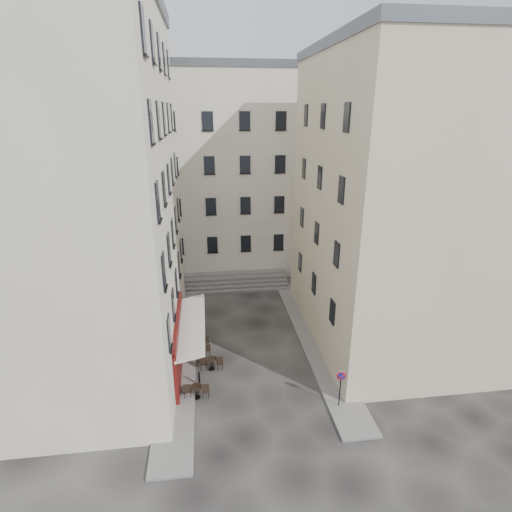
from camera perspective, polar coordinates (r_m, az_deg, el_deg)
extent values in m
plane|color=black|center=(25.07, -0.30, -16.16)|extent=(90.00, 90.00, 0.00)
cube|color=slate|center=(28.31, -10.60, -11.73)|extent=(2.00, 22.00, 0.12)
cube|color=slate|center=(28.26, 8.21, -11.63)|extent=(2.00, 18.00, 0.12)
cube|color=beige|center=(24.89, -26.23, 6.86)|extent=(12.00, 16.00, 20.00)
cube|color=#BFB48E|center=(27.51, 21.10, 6.53)|extent=(12.00, 14.00, 18.00)
cube|color=#51565C|center=(27.10, 23.82, 25.95)|extent=(12.20, 14.20, 0.60)
cube|color=beige|center=(39.51, -5.26, 11.56)|extent=(18.00, 10.00, 18.00)
cube|color=#51565C|center=(39.23, -5.73, 25.12)|extent=(18.20, 10.20, 0.60)
cube|color=#42090D|center=(24.87, -10.99, -12.04)|extent=(0.25, 7.00, 3.50)
cube|color=black|center=(25.06, -10.84, -12.72)|extent=(0.06, 3.85, 2.00)
cube|color=silver|center=(24.21, -9.22, -9.57)|extent=(1.58, 7.30, 0.41)
cube|color=#5A5856|center=(35.28, -2.68, -4.58)|extent=(9.00, 1.80, 0.20)
cube|color=#5A5856|center=(35.60, -2.75, -3.99)|extent=(9.00, 1.80, 0.20)
cube|color=#5A5856|center=(35.93, -2.82, -3.40)|extent=(9.00, 1.80, 0.20)
cube|color=#5A5856|center=(36.27, -2.88, -2.83)|extent=(9.00, 1.80, 0.20)
cylinder|color=black|center=(23.90, -8.11, -17.14)|extent=(0.10, 0.10, 0.90)
sphere|color=black|center=(23.62, -8.17, -16.23)|extent=(0.12, 0.12, 0.12)
cylinder|color=black|center=(26.77, -8.07, -12.61)|extent=(0.10, 0.10, 0.90)
sphere|color=black|center=(26.52, -8.12, -11.76)|extent=(0.12, 0.12, 0.12)
cylinder|color=black|center=(29.78, -8.04, -8.98)|extent=(0.10, 0.10, 0.90)
sphere|color=black|center=(29.55, -8.09, -8.18)|extent=(0.12, 0.12, 0.12)
cylinder|color=black|center=(22.40, 11.90, -18.23)|extent=(0.06, 0.06, 2.20)
cylinder|color=red|center=(21.86, 12.08, -16.42)|extent=(0.50, 0.12, 0.51)
cylinder|color=navy|center=(21.84, 12.10, -16.46)|extent=(0.37, 0.10, 0.37)
cube|color=red|center=(21.83, 12.12, -16.49)|extent=(0.30, 0.08, 0.30)
cylinder|color=black|center=(23.37, -8.43, -19.32)|extent=(0.39, 0.39, 0.02)
cylinder|color=black|center=(23.14, -8.48, -18.64)|extent=(0.05, 0.05, 0.75)
cylinder|color=black|center=(22.93, -8.53, -17.97)|extent=(0.65, 0.65, 0.04)
cube|color=black|center=(23.09, -7.22, -18.50)|extent=(0.41, 0.41, 0.97)
cube|color=black|center=(23.22, -9.75, -18.41)|extent=(0.41, 0.41, 0.97)
cylinder|color=black|center=(25.31, -6.31, -15.70)|extent=(0.39, 0.39, 0.02)
cylinder|color=black|center=(25.10, -6.34, -15.05)|extent=(0.05, 0.05, 0.75)
cylinder|color=black|center=(24.91, -6.37, -14.40)|extent=(0.64, 0.64, 0.04)
cube|color=black|center=(25.08, -5.20, -14.90)|extent=(0.41, 0.41, 0.96)
cube|color=black|center=(25.17, -7.48, -14.86)|extent=(0.41, 0.41, 0.96)
cylinder|color=black|center=(26.63, -7.88, -13.78)|extent=(0.35, 0.35, 0.02)
cylinder|color=black|center=(26.45, -7.91, -13.21)|extent=(0.05, 0.05, 0.68)
cylinder|color=black|center=(26.28, -7.94, -12.64)|extent=(0.58, 0.58, 0.04)
cube|color=black|center=(26.41, -6.95, -13.08)|extent=(0.37, 0.37, 0.87)
cube|color=black|center=(26.52, -8.88, -13.04)|extent=(0.37, 0.37, 0.87)
cylinder|color=black|center=(27.37, -8.01, -12.75)|extent=(0.35, 0.35, 0.02)
cylinder|color=black|center=(27.20, -8.04, -12.19)|extent=(0.05, 0.05, 0.68)
cylinder|color=black|center=(27.04, -8.07, -11.64)|extent=(0.58, 0.58, 0.04)
cube|color=black|center=(27.17, -7.11, -12.07)|extent=(0.37, 0.37, 0.87)
cube|color=black|center=(27.27, -8.98, -12.03)|extent=(0.37, 0.37, 0.87)
cylinder|color=black|center=(28.39, -8.74, -11.48)|extent=(0.37, 0.37, 0.02)
cylinder|color=black|center=(28.21, -8.78, -10.89)|extent=(0.05, 0.05, 0.72)
cylinder|color=black|center=(28.05, -8.81, -10.32)|extent=(0.61, 0.61, 0.04)
cube|color=black|center=(28.17, -7.83, -10.77)|extent=(0.39, 0.39, 0.92)
cube|color=black|center=(28.30, -9.73, -10.73)|extent=(0.39, 0.39, 0.92)
imported|color=black|center=(27.38, -8.01, -10.49)|extent=(0.81, 0.62, 1.96)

